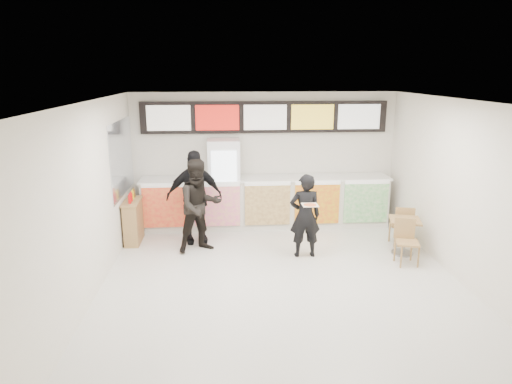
{
  "coord_description": "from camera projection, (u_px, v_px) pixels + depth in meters",
  "views": [
    {
      "loc": [
        -0.94,
        -6.8,
        3.43
      ],
      "look_at": [
        -0.36,
        1.2,
        1.31
      ],
      "focal_mm": 32.0,
      "sensor_mm": 36.0,
      "label": 1
    }
  ],
  "objects": [
    {
      "name": "mirror_panel",
      "position": [
        122.0,
        158.0,
        9.2
      ],
      "size": [
        0.01,
        2.0,
        1.5
      ],
      "primitive_type": "cube",
      "color": "#B2B7BF",
      "rests_on": "wall_left"
    },
    {
      "name": "customer_main",
      "position": [
        305.0,
        216.0,
        8.57
      ],
      "size": [
        0.6,
        0.4,
        1.61
      ],
      "primitive_type": "imported",
      "rotation": [
        0.0,
        0.0,
        3.17
      ],
      "color": "black",
      "rests_on": "floor"
    },
    {
      "name": "wall_left",
      "position": [
        88.0,
        203.0,
        6.9
      ],
      "size": [
        0.0,
        7.0,
        7.0
      ],
      "primitive_type": "plane",
      "rotation": [
        1.57,
        0.0,
        1.57
      ],
      "color": "silver",
      "rests_on": "floor"
    },
    {
      "name": "wall_right",
      "position": [
        470.0,
        196.0,
        7.32
      ],
      "size": [
        0.0,
        7.0,
        7.0
      ],
      "primitive_type": "plane",
      "rotation": [
        1.57,
        0.0,
        -1.57
      ],
      "color": "silver",
      "rests_on": "floor"
    },
    {
      "name": "wall_back",
      "position": [
        264.0,
        158.0,
        10.49
      ],
      "size": [
        6.0,
        0.0,
        6.0
      ],
      "primitive_type": "plane",
      "rotation": [
        1.57,
        0.0,
        0.0
      ],
      "color": "silver",
      "rests_on": "floor"
    },
    {
      "name": "customer_mid",
      "position": [
        194.0,
        197.0,
        9.28
      ],
      "size": [
        1.19,
        0.64,
        1.92
      ],
      "primitive_type": "imported",
      "rotation": [
        0.0,
        0.0,
        0.16
      ],
      "color": "black",
      "rests_on": "floor"
    },
    {
      "name": "service_counter",
      "position": [
        266.0,
        202.0,
        10.33
      ],
      "size": [
        5.56,
        0.77,
        1.14
      ],
      "color": "silver",
      "rests_on": "floor"
    },
    {
      "name": "floor",
      "position": [
        283.0,
        287.0,
        7.5
      ],
      "size": [
        7.0,
        7.0,
        0.0
      ],
      "primitive_type": "plane",
      "color": "beige",
      "rests_on": "ground"
    },
    {
      "name": "condiment_ledge",
      "position": [
        133.0,
        221.0,
        9.39
      ],
      "size": [
        0.32,
        0.8,
        1.06
      ],
      "color": "#9D7947",
      "rests_on": "floor"
    },
    {
      "name": "ceiling",
      "position": [
        286.0,
        102.0,
        6.73
      ],
      "size": [
        7.0,
        7.0,
        0.0
      ],
      "primitive_type": "plane",
      "rotation": [
        3.14,
        0.0,
        0.0
      ],
      "color": "white",
      "rests_on": "wall_back"
    },
    {
      "name": "cafe_table",
      "position": [
        404.0,
        230.0,
        8.76
      ],
      "size": [
        0.74,
        1.48,
        0.83
      ],
      "rotation": [
        0.0,
        0.0,
        -0.26
      ],
      "color": "#9D7947",
      "rests_on": "floor"
    },
    {
      "name": "pizza_slice",
      "position": [
        310.0,
        205.0,
        8.05
      ],
      "size": [
        0.36,
        0.36,
        0.02
      ],
      "color": "beige",
      "rests_on": "customer_main"
    },
    {
      "name": "drinks_fridge",
      "position": [
        224.0,
        184.0,
        10.17
      ],
      "size": [
        0.7,
        0.67,
        2.0
      ],
      "color": "white",
      "rests_on": "floor"
    },
    {
      "name": "customer_left",
      "position": [
        200.0,
        206.0,
        8.81
      ],
      "size": [
        1.09,
        0.99,
        1.83
      ],
      "primitive_type": "imported",
      "rotation": [
        0.0,
        0.0,
        0.4
      ],
      "color": "black",
      "rests_on": "floor"
    },
    {
      "name": "menu_board",
      "position": [
        265.0,
        117.0,
        10.16
      ],
      "size": [
        5.5,
        0.14,
        0.7
      ],
      "color": "black",
      "rests_on": "wall_back"
    }
  ]
}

